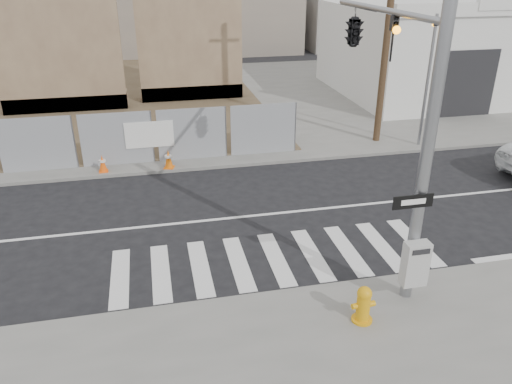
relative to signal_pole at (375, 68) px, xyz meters
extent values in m
plane|color=black|center=(-2.49, 2.05, -4.78)|extent=(100.00, 100.00, 0.00)
cube|color=slate|center=(-2.49, 16.05, -4.72)|extent=(50.00, 20.00, 0.12)
cylinder|color=gray|center=(0.01, -2.75, -1.16)|extent=(0.26, 0.26, 7.00)
cylinder|color=gray|center=(0.01, -0.15, 1.34)|extent=(0.14, 5.20, 0.14)
cube|color=#B2B2AF|center=(-0.04, -3.03, -3.64)|extent=(0.55, 0.30, 1.05)
cube|color=black|center=(-0.24, -2.91, -2.16)|extent=(0.90, 0.03, 0.30)
cube|color=silver|center=(-0.24, -2.93, -2.16)|extent=(0.55, 0.01, 0.12)
imported|color=black|center=(0.01, -0.75, 0.79)|extent=(0.16, 0.20, 1.00)
imported|color=black|center=(0.01, 1.45, 0.79)|extent=(0.53, 2.48, 1.00)
cylinder|color=gray|center=(5.51, 6.65, -2.06)|extent=(0.12, 0.12, 5.20)
imported|color=black|center=(5.51, 6.65, 0.44)|extent=(0.16, 0.20, 1.00)
cube|color=brown|center=(-9.49, 15.05, -0.66)|extent=(6.00, 0.50, 8.00)
cube|color=brown|center=(-9.49, 15.45, -4.26)|extent=(6.00, 1.30, 0.80)
cube|color=brown|center=(-2.99, 16.05, -0.66)|extent=(5.50, 0.50, 8.00)
cube|color=brown|center=(-2.99, 16.45, -4.26)|extent=(5.50, 1.30, 0.80)
cube|color=silver|center=(11.51, 15.05, -2.26)|extent=(12.00, 10.00, 4.80)
cube|color=black|center=(9.51, 10.03, -3.06)|extent=(3.40, 0.06, 3.20)
cylinder|color=#493522|center=(4.01, 7.55, 0.34)|extent=(0.28, 0.28, 10.00)
cylinder|color=orange|center=(-1.35, -3.39, -4.64)|extent=(0.51, 0.51, 0.04)
cylinder|color=orange|center=(-1.35, -3.39, -4.32)|extent=(0.33, 0.33, 0.67)
sphere|color=orange|center=(-1.35, -3.39, -3.96)|extent=(0.31, 0.31, 0.31)
cylinder|color=orange|center=(-1.53, -3.39, -4.26)|extent=(0.17, 0.14, 0.12)
cylinder|color=orange|center=(-1.17, -3.39, -4.26)|extent=(0.17, 0.14, 0.12)
cube|color=#FF590D|center=(-7.25, 6.42, -4.65)|extent=(0.35, 0.35, 0.03)
cone|color=#FF590D|center=(-7.25, 6.42, -4.34)|extent=(0.31, 0.31, 0.64)
cylinder|color=silver|center=(-7.25, 6.42, -4.25)|extent=(0.25, 0.25, 0.07)
cube|color=orange|center=(-4.88, 6.27, -4.65)|extent=(0.45, 0.45, 0.03)
cone|color=orange|center=(-4.88, 6.27, -4.31)|extent=(0.40, 0.40, 0.70)
cylinder|color=silver|center=(-4.88, 6.27, -4.21)|extent=(0.27, 0.27, 0.08)
camera|label=1|loc=(-5.40, -11.26, 2.37)|focal=35.00mm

